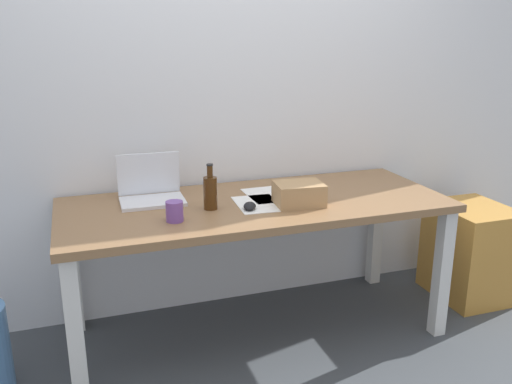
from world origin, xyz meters
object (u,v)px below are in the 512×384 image
Objects in this scene: filing_cabinet at (470,252)px; computer_mouse at (250,206)px; desk at (256,217)px; beer_bottle at (210,192)px; laptop_left at (151,191)px; coffee_mug at (175,211)px; cardboard_box at (299,194)px.

computer_mouse is at bearing -176.08° from filing_cabinet.
desk is 1.44m from filing_cabinet.
desk is 0.31m from beer_bottle.
beer_bottle is at bearing -169.90° from desk.
beer_bottle is (0.26, -0.22, 0.04)m from laptop_left.
computer_mouse reaches higher than desk.
laptop_left reaches higher than coffee_mug.
computer_mouse is 0.26m from cardboard_box.
cardboard_box reaches higher than coffee_mug.
desk is 8.37× the size of cardboard_box.
laptop_left reaches higher than cardboard_box.
laptop_left is 0.34m from beer_bottle.
beer_bottle reaches higher than filing_cabinet.
computer_mouse is at bearing 178.44° from cardboard_box.
desk is at bearing 179.40° from filing_cabinet.
desk is 0.56m from laptop_left.
coffee_mug is at bearing -80.78° from laptop_left.
desk is at bearing 79.23° from computer_mouse.
cardboard_box is (0.19, -0.12, 0.14)m from desk.
beer_bottle is 2.28× the size of computer_mouse.
filing_cabinet is (1.20, 0.11, -0.52)m from cardboard_box.
beer_bottle is at bearing 170.02° from cardboard_box.
laptop_left is (-0.51, 0.18, 0.14)m from desk.
cardboard_box is 0.64m from coffee_mug.
filing_cabinet is (1.64, 0.03, -0.55)m from beer_bottle.
laptop_left is 0.35m from coffee_mug.
cardboard_box is at bearing -23.45° from laptop_left.
laptop_left reaches higher than filing_cabinet.
desk reaches higher than filing_cabinet.
filing_cabinet is at bearing 4.70° from coffee_mug.
beer_bottle is at bearing 179.99° from computer_mouse.
desk is 0.17m from computer_mouse.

